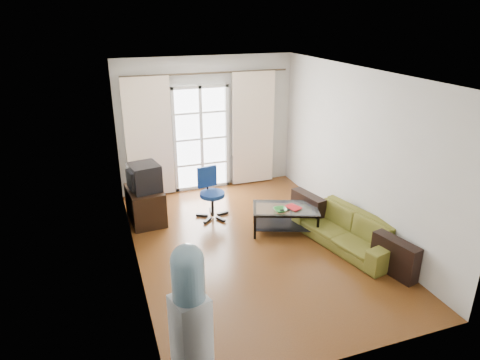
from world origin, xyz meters
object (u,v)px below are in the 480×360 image
Objects in this scene: crt_tv at (143,177)px; task_chair at (212,203)px; coffee_table at (285,216)px; water_cooler at (190,314)px; sofa at (346,230)px; tv_stand at (146,205)px.

crt_tv is 0.64× the size of task_chair.
coffee_table is 3.44m from water_cooler.
crt_tv is at bearing -135.47° from sofa.
sofa is at bearing -46.03° from coffee_table.
sofa is 3.47m from crt_tv.
tv_stand is 1.43× the size of crt_tv.
sofa is 1.61× the size of coffee_table.
coffee_table is 2.49m from crt_tv.
water_cooler reaches higher than crt_tv.
coffee_table is 2.09× the size of crt_tv.
coffee_table is at bearing 34.38° from water_cooler.
sofa is at bearing -43.58° from crt_tv.
coffee_table is 0.78× the size of water_cooler.
water_cooler reaches higher than task_chair.
task_chair is at bearing -146.74° from sofa.
water_cooler reaches higher than coffee_table.
water_cooler is (-0.05, -3.68, -0.03)m from crt_tv.
task_chair reaches higher than tv_stand.
tv_stand is at bearing 74.26° from water_cooler.
task_chair is 3.75m from water_cooler.
task_chair is 0.58× the size of water_cooler.
tv_stand is 0.92× the size of task_chair.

